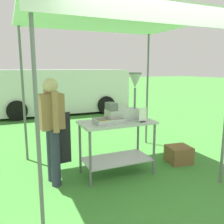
{
  "coord_description": "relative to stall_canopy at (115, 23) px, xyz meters",
  "views": [
    {
      "loc": [
        -1.73,
        -2.53,
        1.75
      ],
      "look_at": [
        -0.15,
        1.1,
        1.02
      ],
      "focal_mm": 38.28,
      "sensor_mm": 36.0,
      "label": 1
    }
  ],
  "objects": [
    {
      "name": "ground_plane",
      "position": [
        0.15,
        5.0,
        -2.43
      ],
      "size": [
        70.0,
        70.0,
        0.0
      ],
      "primitive_type": "plane",
      "color": "#3D7F33"
    },
    {
      "name": "stall_canopy",
      "position": [
        0.0,
        0.0,
        0.0
      ],
      "size": [
        2.87,
        2.38,
        2.53
      ],
      "color": "slate",
      "rests_on": "ground"
    },
    {
      "name": "donut_cart",
      "position": [
        0.0,
        -0.1,
        -1.79
      ],
      "size": [
        1.2,
        0.63,
        0.9
      ],
      "color": "#B7B7BC",
      "rests_on": "ground"
    },
    {
      "name": "donut_tray",
      "position": [
        -0.16,
        -0.15,
        -1.52
      ],
      "size": [
        0.44,
        0.31,
        0.07
      ],
      "color": "#B7B7BC",
      "rests_on": "donut_cart"
    },
    {
      "name": "donut_fryer",
      "position": [
        0.18,
        -0.03,
        -1.29
      ],
      "size": [
        0.61,
        0.28,
        0.78
      ],
      "color": "#B7B7BC",
      "rests_on": "donut_cart"
    },
    {
      "name": "menu_sign",
      "position": [
        0.36,
        -0.3,
        -1.44
      ],
      "size": [
        0.13,
        0.05,
        0.23
      ],
      "color": "black",
      "rests_on": "donut_cart"
    },
    {
      "name": "vendor",
      "position": [
        -1.02,
        -0.02,
        -1.53
      ],
      "size": [
        0.46,
        0.54,
        1.61
      ],
      "color": "#2D3347",
      "rests_on": "ground"
    },
    {
      "name": "supply_crate",
      "position": [
        1.26,
        -0.13,
        -2.28
      ],
      "size": [
        0.46,
        0.43,
        0.31
      ],
      "color": "brown",
      "rests_on": "ground"
    },
    {
      "name": "van_white",
      "position": [
        0.25,
        5.93,
        -1.56
      ],
      "size": [
        5.21,
        2.15,
        1.69
      ],
      "color": "white",
      "rests_on": "ground"
    }
  ]
}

